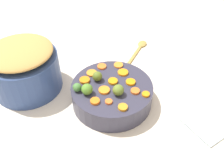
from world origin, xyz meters
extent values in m
cube|color=silver|center=(0.00, 0.00, 0.01)|extent=(2.40, 2.40, 0.02)
cylinder|color=#333345|center=(0.01, -0.04, 0.06)|extent=(0.30, 0.30, 0.08)
cylinder|color=navy|center=(0.13, 0.28, 0.09)|extent=(0.26, 0.26, 0.15)
ellipsoid|color=tan|center=(0.13, 0.28, 0.19)|extent=(0.24, 0.24, 0.04)
cylinder|color=orange|center=(0.03, -0.05, 0.10)|extent=(0.05, 0.05, 0.01)
cylinder|color=orange|center=(0.12, -0.08, 0.10)|extent=(0.05, 0.05, 0.01)
cylinder|color=orange|center=(-0.03, -0.12, 0.10)|extent=(0.04, 0.04, 0.01)
cylinder|color=orange|center=(-0.06, 0.02, 0.10)|extent=(0.04, 0.04, 0.01)
cylinder|color=orange|center=(0.02, -0.11, 0.10)|extent=(0.04, 0.04, 0.01)
cylinder|color=orange|center=(-0.05, -0.15, 0.10)|extent=(0.03, 0.03, 0.01)
cylinder|color=orange|center=(0.12, -0.02, 0.10)|extent=(0.05, 0.05, 0.01)
cylinder|color=orange|center=(0.07, -0.09, 0.10)|extent=(0.05, 0.05, 0.01)
cylinder|color=orange|center=(-0.01, -0.01, 0.10)|extent=(0.04, 0.04, 0.01)
cylinder|color=orange|center=(0.09, 0.03, 0.10)|extent=(0.05, 0.05, 0.01)
cylinder|color=orange|center=(-0.10, -0.06, 0.10)|extent=(0.04, 0.04, 0.01)
cylinder|color=orange|center=(0.05, 0.05, 0.10)|extent=(0.05, 0.05, 0.01)
cylinder|color=orange|center=(-0.07, -0.02, 0.10)|extent=(0.03, 0.03, 0.01)
sphere|color=#586D24|center=(0.05, 0.01, 0.12)|extent=(0.04, 0.04, 0.04)
sphere|color=#467C3B|center=(0.00, 0.08, 0.11)|extent=(0.03, 0.03, 0.03)
sphere|color=#53872C|center=(-0.02, 0.05, 0.12)|extent=(0.04, 0.04, 0.04)
sphere|color=olive|center=(-0.04, -0.06, 0.12)|extent=(0.04, 0.04, 0.04)
cube|color=#A88B42|center=(0.26, -0.17, 0.02)|extent=(0.19, 0.13, 0.01)
ellipsoid|color=#A88B42|center=(0.37, -0.24, 0.03)|extent=(0.07, 0.06, 0.01)
cube|color=#A2B2BA|center=(-0.15, -0.35, 0.02)|extent=(0.17, 0.16, 0.01)
camera|label=1|loc=(-0.63, 0.04, 0.70)|focal=39.65mm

